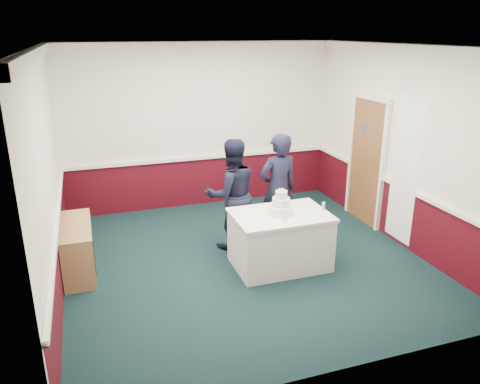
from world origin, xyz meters
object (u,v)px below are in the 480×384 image
object	(u,v)px
wedding_cake	(281,206)
cake_table	(280,239)
cake_knife	(285,219)
person_man	(232,194)
person_woman	(278,190)
champagne_flute	(323,207)
sideboard	(78,248)

from	to	relation	value
wedding_cake	cake_table	bearing A→B (deg)	-90.00
cake_knife	person_man	bearing A→B (deg)	126.93
cake_table	person_woman	xyz separation A→B (m)	(0.26, 0.72, 0.47)
wedding_cake	champagne_flute	world-z (taller)	wedding_cake
wedding_cake	cake_knife	distance (m)	0.23
champagne_flute	person_woman	bearing A→B (deg)	103.42
cake_knife	person_woman	distance (m)	0.97
person_man	person_woman	bearing A→B (deg)	171.98
wedding_cake	person_woman	bearing A→B (deg)	70.19
cake_table	wedding_cake	size ratio (longest dim) A/B	3.63
cake_knife	cake_table	bearing A→B (deg)	95.74
sideboard	wedding_cake	size ratio (longest dim) A/B	3.30
cake_knife	person_man	xyz separation A→B (m)	(-0.42, 1.01, 0.06)
champagne_flute	cake_table	bearing A→B (deg)	150.75
person_man	cake_knife	bearing A→B (deg)	111.52
wedding_cake	person_woman	size ratio (longest dim) A/B	0.21
sideboard	wedding_cake	bearing A→B (deg)	-14.80
sideboard	cake_table	distance (m)	2.79
sideboard	cake_table	world-z (taller)	cake_table
cake_table	person_man	xyz separation A→B (m)	(-0.45, 0.81, 0.45)
person_man	wedding_cake	bearing A→B (deg)	118.01
sideboard	person_woman	xyz separation A→B (m)	(2.96, 0.01, 0.52)
cake_table	cake_knife	distance (m)	0.44
wedding_cake	cake_knife	bearing A→B (deg)	-98.53
cake_table	person_woman	distance (m)	0.90
cake_knife	person_man	size ratio (longest dim) A/B	0.13
sideboard	champagne_flute	world-z (taller)	champagne_flute
cake_table	sideboard	bearing A→B (deg)	165.20
champagne_flute	person_man	distance (m)	1.45
sideboard	person_man	distance (m)	2.30
champagne_flute	wedding_cake	bearing A→B (deg)	150.75
person_man	person_woman	distance (m)	0.72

